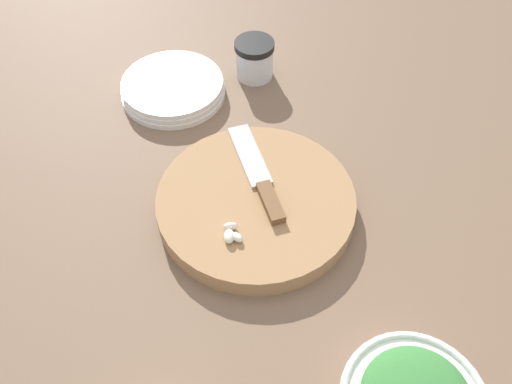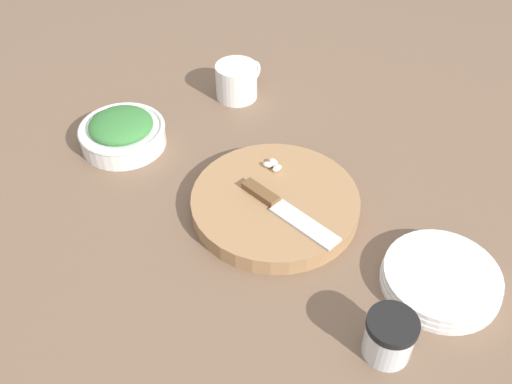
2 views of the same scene
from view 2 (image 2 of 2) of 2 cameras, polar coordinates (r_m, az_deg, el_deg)
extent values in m
plane|color=brown|center=(1.01, 0.25, -2.36)|extent=(5.00, 5.00, 0.00)
cylinder|color=#9E754C|center=(1.01, 1.92, -1.13)|extent=(0.30, 0.30, 0.03)
cube|color=brown|center=(1.00, 0.45, -0.07)|extent=(0.08, 0.03, 0.01)
cube|color=silver|center=(0.95, 4.88, -3.24)|extent=(0.13, 0.04, 0.01)
ellipsoid|color=silver|center=(1.06, 1.73, 2.95)|extent=(0.03, 0.02, 0.01)
ellipsoid|color=silver|center=(1.05, 1.19, 2.76)|extent=(0.02, 0.02, 0.01)
ellipsoid|color=#F2E1D0|center=(1.04, 2.11, 2.39)|extent=(0.01, 0.02, 0.01)
cylinder|color=silver|center=(1.18, -13.14, 5.45)|extent=(0.17, 0.17, 0.04)
torus|color=silver|center=(1.17, -13.30, 6.22)|extent=(0.17, 0.17, 0.01)
ellipsoid|color=#387A38|center=(1.16, -13.36, 6.55)|extent=(0.13, 0.13, 0.04)
cylinder|color=silver|center=(0.84, 13.12, -14.14)|extent=(0.07, 0.07, 0.06)
cylinder|color=black|center=(0.81, 13.53, -12.75)|extent=(0.07, 0.07, 0.01)
cylinder|color=silver|center=(1.28, -1.97, 11.00)|extent=(0.09, 0.09, 0.08)
torus|color=silver|center=(1.31, -0.42, 11.90)|extent=(0.01, 0.05, 0.05)
cylinder|color=silver|center=(0.95, 17.89, -8.61)|extent=(0.19, 0.19, 0.01)
cylinder|color=silver|center=(0.94, 18.02, -8.24)|extent=(0.18, 0.18, 0.01)
cylinder|color=silver|center=(0.94, 18.15, -7.85)|extent=(0.18, 0.18, 0.01)
camera|label=1|loc=(1.21, -13.39, 40.94)|focal=40.00mm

